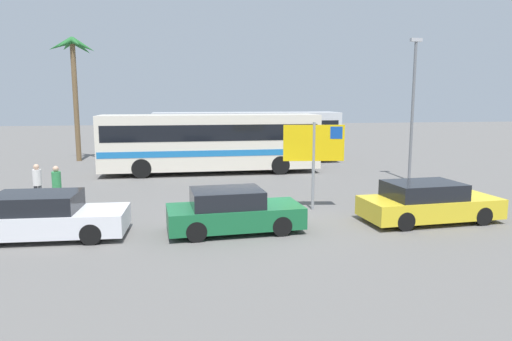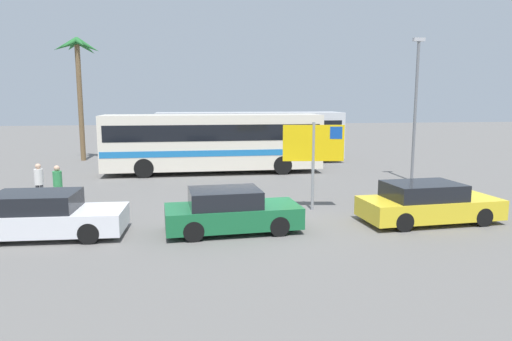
% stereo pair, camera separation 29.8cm
% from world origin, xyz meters
% --- Properties ---
extents(ground, '(120.00, 120.00, 0.00)m').
position_xyz_m(ground, '(0.00, 0.00, 0.00)').
color(ground, '#605E5B').
extents(bus_front_coach, '(11.69, 2.62, 3.17)m').
position_xyz_m(bus_front_coach, '(-0.37, 10.75, 1.78)').
color(bus_front_coach, silver).
rests_on(bus_front_coach, ground).
extents(bus_rear_coach, '(11.69, 2.62, 3.17)m').
position_xyz_m(bus_rear_coach, '(2.20, 14.66, 1.78)').
color(bus_rear_coach, silver).
rests_on(bus_rear_coach, ground).
extents(ferry_sign, '(2.19, 0.36, 3.20)m').
position_xyz_m(ferry_sign, '(2.75, 1.57, 2.33)').
color(ferry_sign, gray).
rests_on(ferry_sign, ground).
extents(car_white, '(4.56, 2.00, 1.32)m').
position_xyz_m(car_white, '(-5.99, -0.50, 0.64)').
color(car_white, silver).
rests_on(car_white, ground).
extents(car_yellow, '(4.58, 2.11, 1.32)m').
position_xyz_m(car_yellow, '(5.97, -0.65, 0.64)').
color(car_yellow, yellow).
rests_on(car_yellow, ground).
extents(car_green, '(4.16, 2.00, 1.32)m').
position_xyz_m(car_green, '(-0.52, -0.76, 0.63)').
color(car_green, '#196638').
rests_on(car_green, ground).
extents(pedestrian_by_bus, '(0.32, 0.32, 1.61)m').
position_xyz_m(pedestrian_by_bus, '(-6.52, 3.18, 0.94)').
color(pedestrian_by_bus, '#706656').
rests_on(pedestrian_by_bus, ground).
extents(pedestrian_crossing_lot, '(0.32, 0.32, 1.58)m').
position_xyz_m(pedestrian_crossing_lot, '(-7.42, 3.99, 0.93)').
color(pedestrian_crossing_lot, '#4C4C51').
rests_on(pedestrian_crossing_lot, ground).
extents(lamp_post_left_side, '(0.56, 0.20, 6.87)m').
position_xyz_m(lamp_post_left_side, '(9.19, 6.70, 3.76)').
color(lamp_post_left_side, slate).
rests_on(lamp_post_left_side, ground).
extents(palm_tree_seaside, '(3.01, 2.88, 7.89)m').
position_xyz_m(palm_tree_seaside, '(-8.57, 17.10, 6.30)').
color(palm_tree_seaside, brown).
rests_on(palm_tree_seaside, ground).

